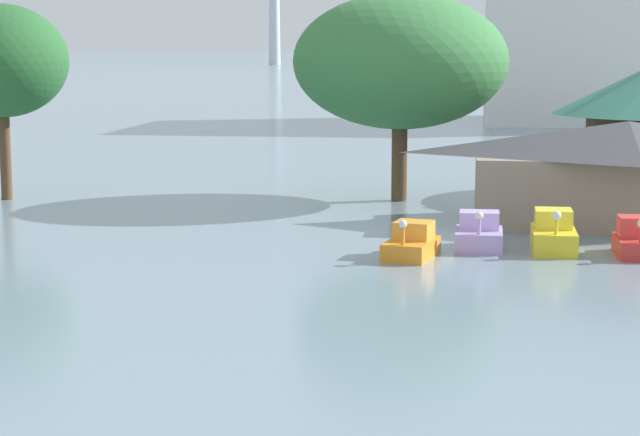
{
  "coord_description": "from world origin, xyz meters",
  "views": [
    {
      "loc": [
        7.01,
        -2.74,
        7.3
      ],
      "look_at": [
        3.09,
        26.76,
        2.74
      ],
      "focal_mm": 64.07,
      "sensor_mm": 36.0,
      "label": 1
    }
  ],
  "objects_px": {
    "boathouse": "(627,171)",
    "background_building_block": "(620,11)",
    "pedal_boat_orange": "(412,243)",
    "pedal_boat_red": "(636,241)",
    "pedal_boat_lavender": "(479,234)",
    "shoreline_tree_mid": "(400,62)",
    "shoreline_tree_tall_left": "(1,61)",
    "pedal_boat_yellow": "(554,235)"
  },
  "relations": [
    {
      "from": "pedal_boat_lavender",
      "to": "background_building_block",
      "type": "height_order",
      "value": "background_building_block"
    },
    {
      "from": "shoreline_tree_mid",
      "to": "pedal_boat_yellow",
      "type": "bearing_deg",
      "value": -63.08
    },
    {
      "from": "pedal_boat_yellow",
      "to": "pedal_boat_red",
      "type": "distance_m",
      "value": 2.85
    },
    {
      "from": "pedal_boat_yellow",
      "to": "shoreline_tree_mid",
      "type": "bearing_deg",
      "value": -152.63
    },
    {
      "from": "shoreline_tree_tall_left",
      "to": "shoreline_tree_mid",
      "type": "bearing_deg",
      "value": 6.29
    },
    {
      "from": "shoreline_tree_mid",
      "to": "pedal_boat_orange",
      "type": "bearing_deg",
      "value": -84.63
    },
    {
      "from": "pedal_boat_orange",
      "to": "pedal_boat_yellow",
      "type": "height_order",
      "value": "pedal_boat_yellow"
    },
    {
      "from": "pedal_boat_yellow",
      "to": "background_building_block",
      "type": "bearing_deg",
      "value": 171.82
    },
    {
      "from": "pedal_boat_yellow",
      "to": "pedal_boat_red",
      "type": "height_order",
      "value": "pedal_boat_yellow"
    },
    {
      "from": "background_building_block",
      "to": "pedal_boat_yellow",
      "type": "bearing_deg",
      "value": -98.64
    },
    {
      "from": "background_building_block",
      "to": "shoreline_tree_mid",
      "type": "bearing_deg",
      "value": -106.49
    },
    {
      "from": "pedal_boat_lavender",
      "to": "boathouse",
      "type": "distance_m",
      "value": 8.94
    },
    {
      "from": "pedal_boat_red",
      "to": "shoreline_tree_tall_left",
      "type": "distance_m",
      "value": 30.17
    },
    {
      "from": "shoreline_tree_tall_left",
      "to": "pedal_boat_red",
      "type": "bearing_deg",
      "value": -21.67
    },
    {
      "from": "background_building_block",
      "to": "shoreline_tree_tall_left",
      "type": "bearing_deg",
      "value": -120.95
    },
    {
      "from": "pedal_boat_lavender",
      "to": "shoreline_tree_tall_left",
      "type": "bearing_deg",
      "value": -114.36
    },
    {
      "from": "shoreline_tree_tall_left",
      "to": "boathouse",
      "type": "bearing_deg",
      "value": -7.91
    },
    {
      "from": "boathouse",
      "to": "background_building_block",
      "type": "relative_size",
      "value": 0.52
    },
    {
      "from": "boathouse",
      "to": "shoreline_tree_tall_left",
      "type": "relative_size",
      "value": 1.44
    },
    {
      "from": "pedal_boat_lavender",
      "to": "pedal_boat_red",
      "type": "relative_size",
      "value": 0.96
    },
    {
      "from": "pedal_boat_orange",
      "to": "pedal_boat_red",
      "type": "distance_m",
      "value": 7.84
    },
    {
      "from": "pedal_boat_lavender",
      "to": "boathouse",
      "type": "bearing_deg",
      "value": 138.15
    },
    {
      "from": "pedal_boat_red",
      "to": "background_building_block",
      "type": "height_order",
      "value": "background_building_block"
    },
    {
      "from": "boathouse",
      "to": "shoreline_tree_tall_left",
      "type": "bearing_deg",
      "value": 172.09
    },
    {
      "from": "pedal_boat_red",
      "to": "shoreline_tree_mid",
      "type": "xyz_separation_m",
      "value": [
        -9.07,
        12.95,
        5.94
      ]
    },
    {
      "from": "pedal_boat_red",
      "to": "shoreline_tree_tall_left",
      "type": "relative_size",
      "value": 0.27
    },
    {
      "from": "pedal_boat_orange",
      "to": "pedal_boat_red",
      "type": "bearing_deg",
      "value": 112.45
    },
    {
      "from": "shoreline_tree_mid",
      "to": "pedal_boat_red",
      "type": "bearing_deg",
      "value": -54.99
    },
    {
      "from": "pedal_boat_lavender",
      "to": "shoreline_tree_tall_left",
      "type": "xyz_separation_m",
      "value": [
        -22.07,
        10.35,
        5.95
      ]
    },
    {
      "from": "boathouse",
      "to": "shoreline_tree_mid",
      "type": "bearing_deg",
      "value": 148.34
    },
    {
      "from": "pedal_boat_lavender",
      "to": "shoreline_tree_tall_left",
      "type": "distance_m",
      "value": 25.09
    },
    {
      "from": "boathouse",
      "to": "pedal_boat_lavender",
      "type": "bearing_deg",
      "value": -132.62
    },
    {
      "from": "pedal_boat_red",
      "to": "shoreline_tree_tall_left",
      "type": "bearing_deg",
      "value": -112.03
    },
    {
      "from": "pedal_boat_lavender",
      "to": "shoreline_tree_mid",
      "type": "height_order",
      "value": "shoreline_tree_mid"
    },
    {
      "from": "pedal_boat_orange",
      "to": "pedal_boat_red",
      "type": "xyz_separation_m",
      "value": [
        7.73,
        1.36,
        0.04
      ]
    },
    {
      "from": "pedal_boat_lavender",
      "to": "background_building_block",
      "type": "bearing_deg",
      "value": 170.02
    },
    {
      "from": "pedal_boat_lavender",
      "to": "shoreline_tree_mid",
      "type": "relative_size",
      "value": 0.24
    },
    {
      "from": "pedal_boat_red",
      "to": "pedal_boat_lavender",
      "type": "bearing_deg",
      "value": -96.3
    },
    {
      "from": "pedal_boat_yellow",
      "to": "shoreline_tree_tall_left",
      "type": "bearing_deg",
      "value": -112.26
    },
    {
      "from": "shoreline_tree_mid",
      "to": "background_building_block",
      "type": "bearing_deg",
      "value": 73.51
    },
    {
      "from": "pedal_boat_orange",
      "to": "shoreline_tree_mid",
      "type": "xyz_separation_m",
      "value": [
        -1.34,
        14.3,
        5.99
      ]
    },
    {
      "from": "pedal_boat_yellow",
      "to": "pedal_boat_orange",
      "type": "bearing_deg",
      "value": -68.15
    }
  ]
}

